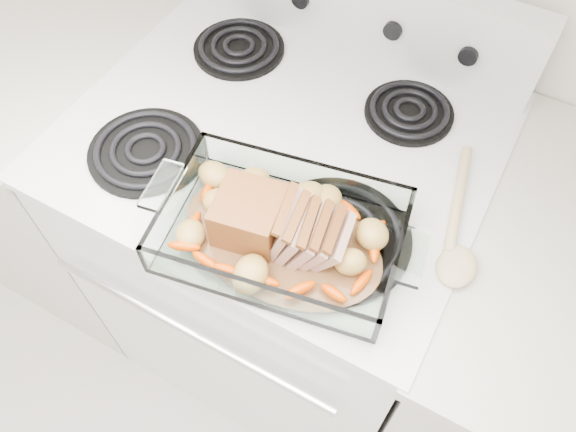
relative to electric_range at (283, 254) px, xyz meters
The scene contains 7 objects.
electric_range is the anchor object (origin of this frame).
counter_left 0.67m from the electric_range, behind, with size 0.58×0.68×0.93m.
counter_right 0.67m from the electric_range, ahead, with size 0.58×0.68×0.93m.
baking_dish 0.54m from the electric_range, 60.48° to the right, with size 0.37×0.24×0.07m.
pork_roast 0.56m from the electric_range, 64.84° to the right, with size 0.21×0.10×0.08m.
roast_vegetables 0.53m from the electric_range, 57.01° to the right, with size 0.32×0.17×0.04m.
wooden_spoon 0.59m from the electric_range, 10.03° to the right, with size 0.10×0.28×0.02m.
Camera 1 is at (0.35, 1.04, 1.72)m, focal length 35.00 mm.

